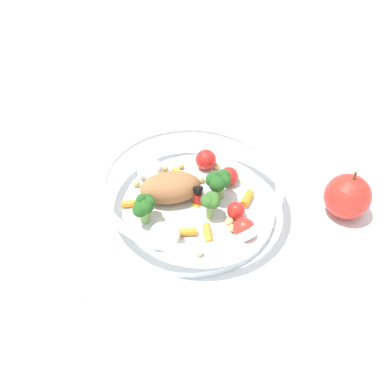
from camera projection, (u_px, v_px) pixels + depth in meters
The scene contains 4 objects.
ground_plane at pixel (191, 210), 0.61m from camera, with size 2.40×2.40×0.00m, color white.
food_container at pixel (189, 194), 0.59m from camera, with size 0.26×0.26×0.07m.
loose_apple at pixel (347, 196), 0.58m from camera, with size 0.07×0.07×0.08m.
folded_napkin at pixel (43, 270), 0.53m from camera, with size 0.14×0.11×0.01m, color silver.
Camera 1 is at (-0.02, -0.43, 0.44)m, focal length 38.76 mm.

